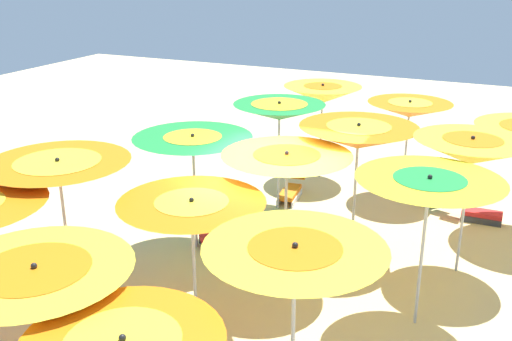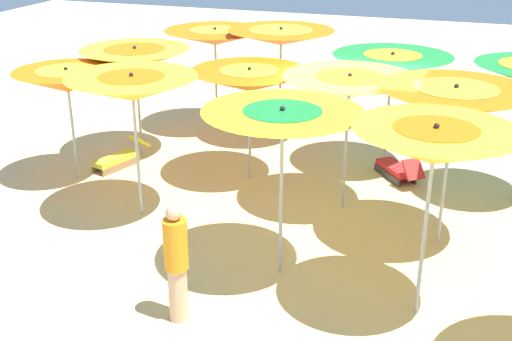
{
  "view_description": "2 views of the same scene",
  "coord_description": "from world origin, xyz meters",
  "px_view_note": "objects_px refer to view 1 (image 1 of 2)",
  "views": [
    {
      "loc": [
        -8.58,
        -3.58,
        5.4
      ],
      "look_at": [
        1.57,
        1.07,
        1.36
      ],
      "focal_mm": 41.65,
      "sensor_mm": 36.0,
      "label": 1
    },
    {
      "loc": [
        1.92,
        -10.26,
        4.94
      ],
      "look_at": [
        -1.1,
        -1.38,
        1.0
      ],
      "focal_mm": 45.5,
      "sensor_mm": 36.0,
      "label": 2
    }
  ],
  "objects_px": {
    "lounger_1": "(227,235)",
    "lounger_4": "(426,195)",
    "beach_umbrella_1": "(295,263)",
    "beach_umbrella_8": "(358,137)",
    "beach_umbrella_9": "(409,110)",
    "beach_umbrella_12": "(193,146)",
    "beach_umbrella_2": "(429,189)",
    "beach_umbrella_13": "(279,112)",
    "beach_umbrella_11": "(59,171)",
    "beach_umbrella_3": "(471,151)",
    "lounger_3": "(476,212)",
    "beach_umbrella_14": "(322,94)",
    "beach_umbrella_5": "(36,284)",
    "beach_umbrella_7": "(287,164)",
    "beach_umbrella_6": "(192,213)",
    "lounger_0": "(291,190)"
  },
  "relations": [
    {
      "from": "lounger_1",
      "to": "lounger_4",
      "type": "xyz_separation_m",
      "value": [
        3.77,
        -3.24,
        0.01
      ]
    },
    {
      "from": "beach_umbrella_1",
      "to": "beach_umbrella_8",
      "type": "bearing_deg",
      "value": 7.27
    },
    {
      "from": "beach_umbrella_9",
      "to": "beach_umbrella_12",
      "type": "height_order",
      "value": "beach_umbrella_9"
    },
    {
      "from": "beach_umbrella_2",
      "to": "beach_umbrella_12",
      "type": "relative_size",
      "value": 1.06
    },
    {
      "from": "lounger_1",
      "to": "beach_umbrella_13",
      "type": "bearing_deg",
      "value": -134.73
    },
    {
      "from": "beach_umbrella_13",
      "to": "lounger_4",
      "type": "height_order",
      "value": "beach_umbrella_13"
    },
    {
      "from": "beach_umbrella_11",
      "to": "beach_umbrella_12",
      "type": "xyz_separation_m",
      "value": [
        2.46,
        -0.96,
        -0.17
      ]
    },
    {
      "from": "beach_umbrella_3",
      "to": "beach_umbrella_8",
      "type": "relative_size",
      "value": 1.01
    },
    {
      "from": "beach_umbrella_13",
      "to": "lounger_3",
      "type": "xyz_separation_m",
      "value": [
        1.16,
        -4.16,
        -2.05
      ]
    },
    {
      "from": "beach_umbrella_14",
      "to": "beach_umbrella_2",
      "type": "bearing_deg",
      "value": -148.03
    },
    {
      "from": "beach_umbrella_5",
      "to": "beach_umbrella_11",
      "type": "bearing_deg",
      "value": 37.25
    },
    {
      "from": "beach_umbrella_3",
      "to": "beach_umbrella_7",
      "type": "height_order",
      "value": "beach_umbrella_3"
    },
    {
      "from": "beach_umbrella_11",
      "to": "lounger_3",
      "type": "bearing_deg",
      "value": -44.03
    },
    {
      "from": "beach_umbrella_1",
      "to": "beach_umbrella_12",
      "type": "distance_m",
      "value": 4.95
    },
    {
      "from": "beach_umbrella_1",
      "to": "beach_umbrella_9",
      "type": "distance_m",
      "value": 7.98
    },
    {
      "from": "beach_umbrella_9",
      "to": "beach_umbrella_13",
      "type": "height_order",
      "value": "beach_umbrella_13"
    },
    {
      "from": "beach_umbrella_7",
      "to": "beach_umbrella_9",
      "type": "bearing_deg",
      "value": -12.87
    },
    {
      "from": "beach_umbrella_7",
      "to": "lounger_4",
      "type": "bearing_deg",
      "value": -20.7
    },
    {
      "from": "beach_umbrella_13",
      "to": "lounger_3",
      "type": "height_order",
      "value": "beach_umbrella_13"
    },
    {
      "from": "beach_umbrella_6",
      "to": "lounger_1",
      "type": "distance_m",
      "value": 3.3
    },
    {
      "from": "lounger_4",
      "to": "beach_umbrella_1",
      "type": "bearing_deg",
      "value": 127.09
    },
    {
      "from": "beach_umbrella_2",
      "to": "beach_umbrella_12",
      "type": "xyz_separation_m",
      "value": [
        0.83,
        4.41,
        -0.16
      ]
    },
    {
      "from": "beach_umbrella_11",
      "to": "beach_umbrella_12",
      "type": "relative_size",
      "value": 1.07
    },
    {
      "from": "beach_umbrella_6",
      "to": "beach_umbrella_8",
      "type": "height_order",
      "value": "beach_umbrella_8"
    },
    {
      "from": "lounger_1",
      "to": "lounger_4",
      "type": "bearing_deg",
      "value": -169.35
    },
    {
      "from": "beach_umbrella_9",
      "to": "beach_umbrella_11",
      "type": "xyz_separation_m",
      "value": [
        -6.86,
        4.1,
        0.15
      ]
    },
    {
      "from": "beach_umbrella_13",
      "to": "lounger_0",
      "type": "relative_size",
      "value": 1.83
    },
    {
      "from": "beach_umbrella_13",
      "to": "beach_umbrella_14",
      "type": "height_order",
      "value": "beach_umbrella_13"
    },
    {
      "from": "beach_umbrella_7",
      "to": "beach_umbrella_14",
      "type": "distance_m",
      "value": 5.28
    },
    {
      "from": "beach_umbrella_1",
      "to": "lounger_1",
      "type": "xyz_separation_m",
      "value": [
        3.92,
        2.9,
        -2.0
      ]
    },
    {
      "from": "beach_umbrella_8",
      "to": "beach_umbrella_12",
      "type": "height_order",
      "value": "beach_umbrella_8"
    },
    {
      "from": "beach_umbrella_13",
      "to": "beach_umbrella_14",
      "type": "relative_size",
      "value": 1.01
    },
    {
      "from": "beach_umbrella_6",
      "to": "beach_umbrella_14",
      "type": "bearing_deg",
      "value": 3.48
    },
    {
      "from": "beach_umbrella_2",
      "to": "lounger_4",
      "type": "distance_m",
      "value": 5.38
    },
    {
      "from": "beach_umbrella_2",
      "to": "beach_umbrella_6",
      "type": "bearing_deg",
      "value": 116.56
    },
    {
      "from": "beach_umbrella_5",
      "to": "beach_umbrella_14",
      "type": "relative_size",
      "value": 0.93
    },
    {
      "from": "beach_umbrella_13",
      "to": "beach_umbrella_5",
      "type": "bearing_deg",
      "value": -178.67
    },
    {
      "from": "beach_umbrella_1",
      "to": "lounger_0",
      "type": "relative_size",
      "value": 1.8
    },
    {
      "from": "beach_umbrella_2",
      "to": "beach_umbrella_9",
      "type": "height_order",
      "value": "beach_umbrella_2"
    },
    {
      "from": "beach_umbrella_9",
      "to": "beach_umbrella_11",
      "type": "height_order",
      "value": "beach_umbrella_11"
    },
    {
      "from": "beach_umbrella_8",
      "to": "lounger_4",
      "type": "height_order",
      "value": "beach_umbrella_8"
    },
    {
      "from": "beach_umbrella_1",
      "to": "beach_umbrella_6",
      "type": "height_order",
      "value": "beach_umbrella_1"
    },
    {
      "from": "beach_umbrella_7",
      "to": "beach_umbrella_14",
      "type": "xyz_separation_m",
      "value": [
        5.16,
        1.11,
        0.03
      ]
    },
    {
      "from": "lounger_0",
      "to": "beach_umbrella_14",
      "type": "bearing_deg",
      "value": 167.7
    },
    {
      "from": "lounger_0",
      "to": "lounger_3",
      "type": "distance_m",
      "value": 4.14
    },
    {
      "from": "beach_umbrella_2",
      "to": "beach_umbrella_8",
      "type": "xyz_separation_m",
      "value": [
        2.08,
        1.62,
        0.02
      ]
    },
    {
      "from": "beach_umbrella_1",
      "to": "beach_umbrella_2",
      "type": "bearing_deg",
      "value": -19.92
    },
    {
      "from": "beach_umbrella_11",
      "to": "beach_umbrella_14",
      "type": "height_order",
      "value": "beach_umbrella_11"
    },
    {
      "from": "beach_umbrella_1",
      "to": "beach_umbrella_6",
      "type": "relative_size",
      "value": 1.13
    },
    {
      "from": "beach_umbrella_11",
      "to": "beach_umbrella_13",
      "type": "height_order",
      "value": "beach_umbrella_13"
    }
  ]
}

